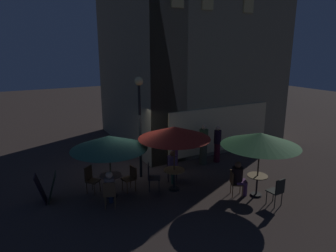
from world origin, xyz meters
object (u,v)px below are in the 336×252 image
object	(u,v)px
cafe_chair_6	(151,175)
patron_seated_1	(110,186)
patron_seated_2	(172,164)
patron_standing_3	(217,144)
cafe_table_1	(111,181)
patio_umbrella_2	(174,133)
patio_umbrella_0	(260,139)
patron_seated_0	(239,176)
cafe_table_0	(257,181)
cafe_table_2	(174,175)
cafe_chair_4	(91,177)
cafe_chair_2	(110,192)
cafe_chair_5	(172,166)
patio_umbrella_1	(109,143)
patron_standing_5	(203,145)
cafe_chair_0	(234,181)
menu_sandwich_board	(46,188)
patron_standing_4	(175,149)
street_lamp_near_corner	(139,109)
cafe_chair_1	(277,190)
cafe_chair_3	(131,176)

from	to	relation	value
cafe_chair_6	patron_seated_1	size ratio (longest dim) A/B	0.79
patron_seated_2	patron_standing_3	world-z (taller)	patron_standing_3
cafe_chair_6	cafe_table_1	bearing A→B (deg)	-161.63
patio_umbrella_2	patron_seated_1	bearing A→B (deg)	-178.55
patio_umbrella_0	patron_seated_0	size ratio (longest dim) A/B	2.09
cafe_table_0	cafe_table_2	bearing A→B (deg)	142.60
cafe_chair_4	patron_standing_3	size ratio (longest dim) A/B	0.58
patio_umbrella_2	cafe_chair_2	size ratio (longest dim) A/B	2.69
cafe_chair_2	cafe_chair_5	bearing A→B (deg)	-49.75
patio_umbrella_1	patron_standing_3	world-z (taller)	patio_umbrella_1
patio_umbrella_2	patron_standing_3	size ratio (longest dim) A/B	1.52
patron_seated_0	patron_standing_3	bearing A→B (deg)	94.44
patron_standing_3	patron_standing_5	size ratio (longest dim) A/B	0.93
cafe_table_1	patron_seated_2	distance (m)	2.45
patron_seated_1	cafe_chair_2	bearing A→B (deg)	-180.00
cafe_table_0	cafe_chair_0	distance (m)	0.78
cafe_table_2	patio_umbrella_1	size ratio (longest dim) A/B	0.30
cafe_table_1	cafe_chair_4	xyz separation A→B (m)	(-0.53, 0.64, -0.01)
cafe_table_0	patron_standing_3	xyz separation A→B (m)	(0.76, 3.23, 0.31)
patio_umbrella_0	cafe_chair_2	size ratio (longest dim) A/B	2.79
menu_sandwich_board	cafe_table_0	bearing A→B (deg)	-15.32
patron_standing_4	patron_standing_5	world-z (taller)	patron_standing_5
cafe_chair_4	patron_standing_4	size ratio (longest dim) A/B	0.56
patron_seated_2	patron_standing_4	world-z (taller)	patron_standing_4
cafe_table_1	cafe_chair_6	xyz separation A→B (m)	(1.41, -0.21, -0.00)
cafe_chair_5	patron_standing_5	xyz separation A→B (m)	(1.96, 0.74, 0.32)
street_lamp_near_corner	patron_standing_5	world-z (taller)	street_lamp_near_corner
cafe_chair_2	patron_standing_5	size ratio (longest dim) A/B	0.53
patio_umbrella_0	patio_umbrella_1	size ratio (longest dim) A/B	1.03
patio_umbrella_2	patron_seated_0	size ratio (longest dim) A/B	2.02
patio_umbrella_0	cafe_chair_5	xyz separation A→B (m)	(-1.91, 2.53, -1.46)
menu_sandwich_board	patron_seated_2	distance (m)	4.47
cafe_table_2	cafe_chair_5	size ratio (longest dim) A/B	0.82
cafe_table_1	street_lamp_near_corner	bearing A→B (deg)	33.78
cafe_table_2	patron_seated_2	distance (m)	0.74
street_lamp_near_corner	cafe_chair_4	xyz separation A→B (m)	(-2.08, -0.39, -2.18)
cafe_chair_1	cafe_chair_5	size ratio (longest dim) A/B	1.02
patio_umbrella_2	patron_standing_3	bearing A→B (deg)	26.10
cafe_table_1	patron_standing_5	xyz separation A→B (m)	(4.47, 0.96, 0.32)
patio_umbrella_0	patron_standing_3	distance (m)	3.52
patio_umbrella_0	cafe_chair_6	xyz separation A→B (m)	(-3.00, 2.10, -1.46)
cafe_table_1	cafe_chair_3	bearing A→B (deg)	9.20
patron_seated_2	patron_standing_5	bearing A→B (deg)	137.86
patron_standing_4	cafe_table_0	bearing A→B (deg)	-143.58
patio_umbrella_0	cafe_chair_2	world-z (taller)	patio_umbrella_0
cafe_chair_4	patron_standing_5	size ratio (longest dim) A/B	0.54
cafe_table_1	patio_umbrella_0	world-z (taller)	patio_umbrella_0
patio_umbrella_0	menu_sandwich_board	bearing A→B (deg)	155.22
cafe_chair_2	cafe_chair_6	bearing A→B (deg)	-51.10
cafe_table_1	patron_seated_0	xyz separation A→B (m)	(3.86, -2.00, 0.14)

